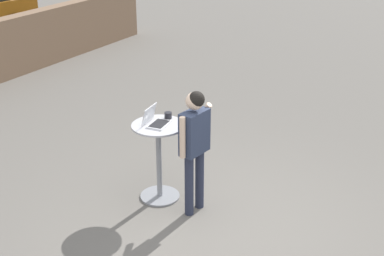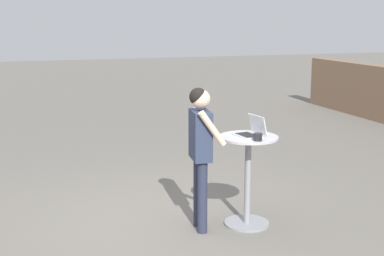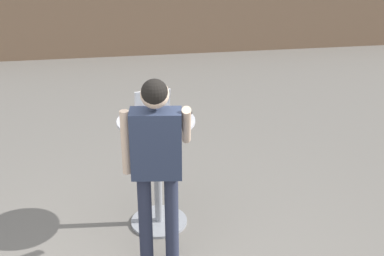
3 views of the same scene
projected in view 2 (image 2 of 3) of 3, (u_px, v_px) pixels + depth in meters
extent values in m
plane|color=slate|center=(154.00, 225.00, 6.11)|extent=(50.00, 50.00, 0.00)
cylinder|color=gray|center=(247.00, 223.00, 6.14)|extent=(0.52, 0.52, 0.03)
cylinder|color=gray|center=(248.00, 181.00, 6.04)|extent=(0.07, 0.07, 0.99)
cylinder|color=#B7B7BC|center=(249.00, 137.00, 5.94)|extent=(0.66, 0.66, 0.02)
cube|color=silver|center=(247.00, 136.00, 5.93)|extent=(0.34, 0.25, 0.02)
cube|color=black|center=(247.00, 135.00, 5.92)|extent=(0.29, 0.21, 0.00)
cube|color=silver|center=(258.00, 124.00, 5.96)|extent=(0.32, 0.10, 0.21)
cube|color=white|center=(257.00, 124.00, 5.96)|extent=(0.29, 0.09, 0.19)
cylinder|color=#232328|center=(258.00, 137.00, 5.71)|extent=(0.09, 0.09, 0.08)
torus|color=#232328|center=(260.00, 138.00, 5.65)|extent=(0.04, 0.01, 0.04)
cylinder|color=#282D42|center=(198.00, 191.00, 6.03)|extent=(0.11, 0.11, 0.81)
cylinder|color=#282D42|center=(202.00, 197.00, 5.83)|extent=(0.11, 0.11, 0.81)
cube|color=#2D3851|center=(200.00, 135.00, 5.79)|extent=(0.40, 0.24, 0.54)
sphere|color=beige|center=(201.00, 99.00, 5.71)|extent=(0.21, 0.21, 0.21)
sphere|color=black|center=(198.00, 97.00, 5.70)|extent=(0.19, 0.19, 0.19)
cylinder|color=beige|center=(196.00, 130.00, 6.01)|extent=(0.07, 0.07, 0.51)
cylinder|color=beige|center=(212.00, 129.00, 5.57)|extent=(0.11, 0.31, 0.39)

